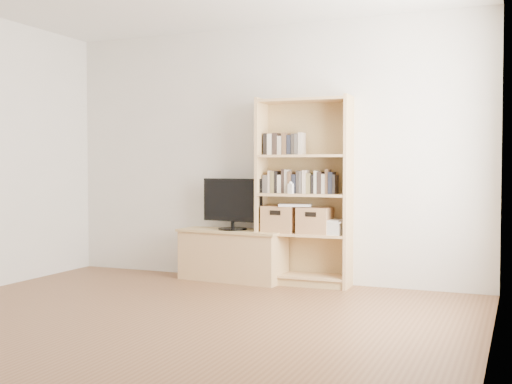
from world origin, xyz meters
The scene contains 13 objects.
floor centered at (0.00, 0.00, 0.00)m, with size 4.50×5.00×0.01m, color brown.
back_wall centered at (0.00, 2.50, 1.30)m, with size 4.50×0.02×2.60m, color white.
right_wall centered at (2.25, 0.00, 1.30)m, with size 0.02×5.00×2.60m, color white.
tv_stand centered at (-0.30, 2.30, 0.25)m, with size 1.08×0.40×0.49m, color tan.
bookshelf centered at (0.45, 2.34, 0.92)m, with size 0.92×0.33×1.84m, color tan.
television centered at (-0.30, 2.30, 0.78)m, with size 0.68×0.05×0.53m, color black.
books_row_mid centered at (0.45, 2.36, 1.00)m, with size 0.74×0.15×0.20m, color #564F4A.
books_row_upper centered at (0.24, 2.35, 1.38)m, with size 0.38×0.14×0.20m, color #564F4A.
baby_monitor centered at (0.35, 2.23, 0.95)m, with size 0.05×0.03×0.10m, color white.
basket_left centered at (0.20, 2.33, 0.64)m, with size 0.32×0.26×0.26m, color #A37B49.
basket_right centered at (0.56, 2.33, 0.64)m, with size 0.31×0.25×0.25m, color #A37B49.
laptop centered at (0.37, 2.32, 0.79)m, with size 0.31×0.22×0.02m, color white.
magazine_stack centered at (0.77, 2.34, 0.57)m, with size 0.18×0.26×0.12m, color beige.
Camera 1 is at (2.43, -3.63, 1.16)m, focal length 45.00 mm.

